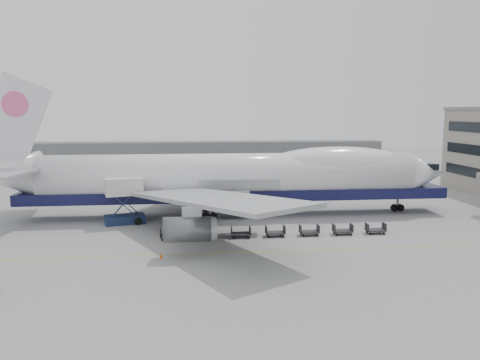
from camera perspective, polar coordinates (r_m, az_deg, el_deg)
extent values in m
plane|color=gray|center=(55.68, -0.14, -6.99)|extent=(260.00, 260.00, 0.00)
cube|color=gold|center=(49.95, 0.58, -8.79)|extent=(60.00, 0.15, 0.01)
cube|color=slate|center=(124.01, -8.10, 3.04)|extent=(110.00, 8.00, 7.00)
cylinder|color=white|center=(66.27, -1.21, 0.51)|extent=(52.00, 6.40, 6.40)
cube|color=#10123D|center=(66.76, -0.35, -1.66)|extent=(60.00, 5.76, 1.50)
cone|color=white|center=(74.52, 21.61, 0.79)|extent=(6.00, 6.40, 6.40)
cone|color=white|center=(70.53, -26.73, 0.58)|extent=(9.00, 6.40, 6.40)
ellipsoid|color=white|center=(69.13, 11.79, 2.12)|extent=(20.67, 5.78, 4.56)
cube|color=white|center=(69.53, -25.94, 6.25)|extent=(10.52, 0.50, 13.56)
cylinder|color=#F25E94|center=(69.35, -25.68, 8.33)|extent=(3.40, 0.30, 3.40)
cube|color=#9EA0A3|center=(52.10, -3.17, -2.32)|extent=(20.35, 26.74, 2.26)
cube|color=#9EA0A3|center=(80.32, -4.20, 1.42)|extent=(20.35, 26.74, 2.26)
cylinder|color=#595B60|center=(85.25, -6.31, 0.30)|extent=(4.80, 2.60, 2.60)
cylinder|color=#595B60|center=(76.54, -1.83, -0.56)|extent=(4.80, 2.60, 2.60)
cylinder|color=#595B60|center=(56.94, -0.35, -3.65)|extent=(4.80, 2.60, 2.60)
cylinder|color=#595B60|center=(47.90, -6.46, -6.00)|extent=(4.80, 2.60, 2.60)
cylinder|color=slate|center=(73.44, 18.65, -2.68)|extent=(0.36, 0.36, 2.50)
cylinder|color=black|center=(73.57, 18.63, -3.22)|extent=(1.10, 0.45, 1.10)
cylinder|color=slate|center=(63.91, -3.66, -3.85)|extent=(0.36, 0.36, 2.50)
cylinder|color=black|center=(64.06, -3.65, -4.47)|extent=(1.10, 0.45, 1.10)
cylinder|color=slate|center=(69.78, -3.86, -2.82)|extent=(0.36, 0.36, 2.50)
cylinder|color=black|center=(69.92, -3.86, -3.38)|extent=(1.10, 0.45, 1.10)
cube|color=#19294B|center=(64.13, -13.86, -4.66)|extent=(5.63, 3.71, 1.14)
cube|color=silver|center=(63.30, -14.00, -0.75)|extent=(5.28, 3.80, 2.27)
cube|color=#19294B|center=(62.57, -14.07, -2.90)|extent=(3.59, 1.05, 4.07)
cube|color=#19294B|center=(64.78, -13.80, -2.52)|extent=(3.59, 1.05, 4.07)
cube|color=slate|center=(64.92, -13.80, -0.52)|extent=(2.71, 1.83, 0.15)
cylinder|color=black|center=(63.44, -15.65, -4.97)|extent=(0.93, 0.36, 0.93)
cylinder|color=black|center=(65.43, -15.36, -4.56)|extent=(0.93, 0.36, 0.93)
cylinder|color=black|center=(62.92, -12.30, -4.96)|extent=(0.93, 0.36, 0.93)
cylinder|color=black|center=(64.92, -12.11, -4.54)|extent=(0.93, 0.36, 0.93)
cone|color=#E4540C|center=(48.59, -9.61, -9.10)|extent=(0.33, 0.33, 0.52)
cube|color=#E4540C|center=(48.66, -9.61, -9.37)|extent=(0.35, 0.35, 0.03)
cube|color=#2D2D30|center=(55.27, -8.50, -6.72)|extent=(2.30, 1.35, 0.18)
cube|color=#2D2D30|center=(55.22, -9.66, -6.33)|extent=(0.08, 1.35, 0.90)
cube|color=#2D2D30|center=(55.12, -7.36, -6.31)|extent=(0.08, 1.35, 0.90)
cylinder|color=black|center=(54.86, -9.42, -7.18)|extent=(0.30, 0.12, 0.30)
cylinder|color=black|center=(55.92, -9.35, -6.88)|extent=(0.30, 0.12, 0.30)
cylinder|color=black|center=(54.78, -7.63, -7.16)|extent=(0.30, 0.12, 0.30)
cylinder|color=black|center=(55.84, -7.60, -6.86)|extent=(0.30, 0.12, 0.30)
cube|color=#2D2D30|center=(55.23, -4.20, -6.66)|extent=(2.30, 1.35, 0.18)
cube|color=#2D2D30|center=(55.11, -5.35, -6.28)|extent=(0.08, 1.35, 0.90)
cube|color=#2D2D30|center=(55.17, -3.05, -6.24)|extent=(0.08, 1.35, 0.90)
cylinder|color=black|center=(54.76, -5.07, -7.13)|extent=(0.30, 0.12, 0.30)
cylinder|color=black|center=(55.82, -5.09, -6.83)|extent=(0.30, 0.12, 0.30)
cylinder|color=black|center=(54.81, -3.28, -7.09)|extent=(0.30, 0.12, 0.30)
cylinder|color=black|center=(55.87, -3.33, -6.80)|extent=(0.30, 0.12, 0.30)
cube|color=#2D2D30|center=(55.51, 0.09, -6.56)|extent=(2.30, 1.35, 0.18)
cube|color=#2D2D30|center=(55.30, -1.05, -6.19)|extent=(0.08, 1.35, 0.90)
cube|color=#2D2D30|center=(55.53, 1.23, -6.13)|extent=(0.08, 1.35, 0.90)
cylinder|color=black|center=(54.97, -0.73, -7.03)|extent=(0.30, 0.12, 0.30)
cylinder|color=black|center=(56.03, -0.84, -6.74)|extent=(0.30, 0.12, 0.30)
cylinder|color=black|center=(55.15, 1.04, -6.98)|extent=(0.30, 0.12, 0.30)
cylinder|color=black|center=(56.20, 0.90, -6.69)|extent=(0.30, 0.12, 0.30)
cube|color=#2D2D30|center=(56.08, 4.31, -6.43)|extent=(2.30, 1.35, 0.18)
cube|color=#2D2D30|center=(55.80, 3.20, -6.07)|extent=(0.08, 1.35, 0.90)
cube|color=#2D2D30|center=(56.19, 5.43, -5.99)|extent=(0.08, 1.35, 0.90)
cylinder|color=black|center=(55.49, 3.54, -6.90)|extent=(0.30, 0.12, 0.30)
cylinder|color=black|center=(56.54, 3.36, -6.61)|extent=(0.30, 0.12, 0.30)
cylinder|color=black|center=(55.79, 5.28, -6.84)|extent=(0.30, 0.12, 0.30)
cylinder|color=black|center=(56.84, 5.06, -6.55)|extent=(0.30, 0.12, 0.30)
cube|color=#2D2D30|center=(56.95, 8.43, -6.27)|extent=(2.30, 1.35, 0.18)
cube|color=#2D2D30|center=(56.59, 7.35, -5.92)|extent=(0.08, 1.35, 0.90)
cube|color=#2D2D30|center=(57.14, 9.51, -5.83)|extent=(0.08, 1.35, 0.90)
cylinder|color=black|center=(56.31, 7.72, -6.74)|extent=(0.30, 0.12, 0.30)
cylinder|color=black|center=(57.34, 7.45, -6.46)|extent=(0.30, 0.12, 0.30)
cylinder|color=black|center=(56.73, 9.40, -6.66)|extent=(0.30, 0.12, 0.30)
cylinder|color=black|center=(57.76, 9.10, -6.38)|extent=(0.30, 0.12, 0.30)
cube|color=#2D2D30|center=(58.10, 12.39, -6.08)|extent=(2.30, 1.35, 0.18)
cube|color=#2D2D30|center=(57.67, 11.36, -5.75)|extent=(0.08, 1.35, 0.90)
cube|color=#2D2D30|center=(58.36, 13.43, -5.65)|extent=(0.08, 1.35, 0.90)
cylinder|color=black|center=(57.41, 11.75, -6.54)|extent=(0.30, 0.12, 0.30)
cylinder|color=black|center=(58.43, 11.42, -6.27)|extent=(0.30, 0.12, 0.30)
cylinder|color=black|center=(57.95, 13.36, -6.46)|extent=(0.30, 0.12, 0.30)
cylinder|color=black|center=(58.95, 13.00, -6.19)|extent=(0.30, 0.12, 0.30)
cube|color=#2D2D30|center=(59.52, 16.18, -5.87)|extent=(2.30, 1.35, 0.18)
cube|color=#2D2D30|center=(59.02, 15.21, -5.55)|extent=(0.08, 1.35, 0.90)
cube|color=#2D2D30|center=(59.85, 17.18, -5.45)|extent=(0.08, 1.35, 0.90)
cylinder|color=black|center=(58.79, 15.60, -6.33)|extent=(0.30, 0.12, 0.30)
cylinder|color=black|center=(59.78, 15.21, -6.07)|extent=(0.30, 0.12, 0.30)
cylinder|color=black|center=(59.43, 17.14, -6.24)|extent=(0.30, 0.12, 0.30)
cylinder|color=black|center=(60.41, 16.73, -5.98)|extent=(0.30, 0.12, 0.30)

